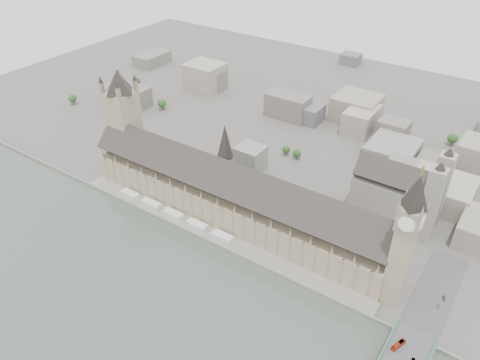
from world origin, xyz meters
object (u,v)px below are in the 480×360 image
Objects in this scene: elizabeth_tower at (406,234)px; red_bus_north at (398,345)px; victoria_tower at (124,118)px; car_approach at (444,298)px; palace_of_westminster at (231,196)px; westminster_abbey at (399,194)px.

elizabeth_tower is 10.06× the size of red_bus_north.
elizabeth_tower reaches higher than victoria_tower.
elizabeth_tower is 22.43× the size of car_approach.
red_bus_north is (156.11, -53.36, -10.97)m from palace_of_westminster.
red_bus_north is 2.23× the size of car_approach.
elizabeth_tower is (138.00, -11.70, 35.38)m from palace_of_westminster.
palace_of_westminster is at bearing 166.19° from car_approach.
victoria_tower is 1.47× the size of westminster_abbey.
westminster_abbey is at bearing 16.50° from victoria_tower.
palace_of_westminster is at bearing -179.53° from red_bus_north.
victoria_tower is 9.36× the size of red_bus_north.
palace_of_westminster is 2.65× the size of victoria_tower.
elizabeth_tower is at bearing -4.85° from palace_of_westminster.
victoria_tower is at bearing 176.04° from elizabeth_tower.
victoria_tower reaches higher than red_bus_north.
elizabeth_tower is at bearing -175.00° from car_approach.
red_bus_north is (18.11, -41.66, -46.35)m from elizabeth_tower.
victoria_tower is 244.79m from westminster_abbey.
westminster_abbey reaches higher than red_bus_north.
westminster_abbey is (-27.08, 87.00, -33.01)m from elizabeth_tower.
car_approach is at bearing -53.12° from westminster_abbey.
palace_of_westminster is 3.90× the size of westminster_abbey.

